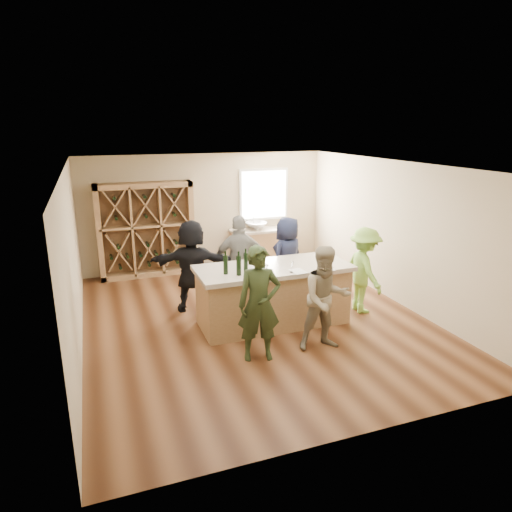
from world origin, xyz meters
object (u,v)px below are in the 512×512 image
object	(u,v)px
sink	(256,226)
person_near_right	(326,299)
person_far_right	(287,258)
wine_bottle_a	(226,265)
wine_bottle_e	(263,261)
person_server	(364,270)
wine_rack	(146,230)
tasting_counter_base	(273,297)
person_far_mid	(240,262)
wine_bottle_d	(259,263)
person_far_left	(192,266)
person_near_left	(259,304)
wine_bottle_b	(239,266)
wine_bottle_c	(246,262)

from	to	relation	value
sink	person_near_right	size ratio (longest dim) A/B	0.32
person_far_right	wine_bottle_a	bearing A→B (deg)	9.64
wine_bottle_e	person_server	distance (m)	2.11
wine_bottle_e	wine_rack	bearing A→B (deg)	112.36
person_near_right	person_far_right	size ratio (longest dim) A/B	1.00
person_far_right	tasting_counter_base	bearing A→B (deg)	28.55
wine_rack	wine_bottle_e	world-z (taller)	wine_rack
sink	person_far_right	bearing A→B (deg)	-94.40
wine_bottle_e	person_far_right	world-z (taller)	person_far_right
wine_rack	person_near_right	size ratio (longest dim) A/B	1.30
person_far_mid	wine_bottle_d	bearing A→B (deg)	99.01
person_server	person_far_left	world-z (taller)	person_far_left
person_near_left	wine_bottle_a	bearing A→B (deg)	114.13
wine_bottle_b	person_far_mid	size ratio (longest dim) A/B	0.18
person_near_right	wine_bottle_c	bearing A→B (deg)	136.39
tasting_counter_base	person_far_mid	world-z (taller)	person_far_mid
person_server	person_far_mid	world-z (taller)	person_far_mid
wine_bottle_b	person_far_right	world-z (taller)	person_far_right
wine_bottle_d	wine_bottle_c	bearing A→B (deg)	134.61
person_near_left	sink	bearing A→B (deg)	81.72
tasting_counter_base	person_near_left	distance (m)	1.37
person_far_mid	person_server	bearing A→B (deg)	165.74
wine_bottle_b	person_server	world-z (taller)	person_server
person_near_right	sink	bearing A→B (deg)	89.50
wine_bottle_a	person_server	bearing A→B (deg)	1.33
person_far_mid	person_far_right	size ratio (longest dim) A/B	1.08
tasting_counter_base	person_far_mid	distance (m)	1.09
person_near_left	person_far_mid	distance (m)	2.11
tasting_counter_base	wine_bottle_c	size ratio (longest dim) A/B	8.65
sink	wine_bottle_c	distance (m)	3.83
person_near_left	wine_bottle_d	bearing A→B (deg)	81.05
wine_bottle_a	tasting_counter_base	bearing A→B (deg)	8.27
person_far_left	tasting_counter_base	bearing A→B (deg)	156.33
sink	person_far_left	xyz separation A→B (m)	(-2.16, -2.37, -0.12)
wine_bottle_b	person_far_mid	xyz separation A→B (m)	(0.42, 1.22, -0.33)
wine_bottle_e	person_far_left	bearing A→B (deg)	128.15
wine_bottle_b	person_far_left	size ratio (longest dim) A/B	0.18
wine_bottle_b	person_near_left	xyz separation A→B (m)	(0.04, -0.85, -0.35)
person_far_mid	sink	bearing A→B (deg)	-104.87
wine_bottle_d	tasting_counter_base	bearing A→B (deg)	32.62
wine_bottle_e	person_far_left	world-z (taller)	person_far_left
wine_bottle_d	person_far_left	bearing A→B (deg)	122.75
tasting_counter_base	wine_bottle_e	xyz separation A→B (m)	(-0.24, -0.13, 0.74)
person_far_mid	person_far_left	xyz separation A→B (m)	(-0.91, 0.14, -0.02)
wine_rack	wine_bottle_b	size ratio (longest dim) A/B	6.73
sink	wine_bottle_a	distance (m)	4.06
person_near_left	person_near_right	distance (m)	1.10
person_server	person_far_mid	size ratio (longest dim) A/B	0.90
person_far_mid	person_far_right	bearing A→B (deg)	-159.55
wine_rack	person_server	bearing A→B (deg)	-45.30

